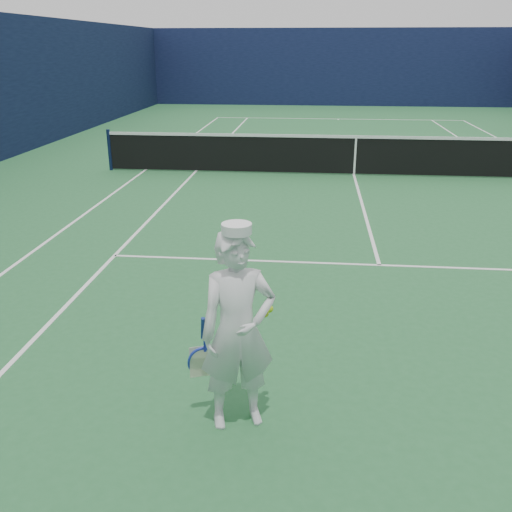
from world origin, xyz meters
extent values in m
plane|color=#266435|center=(0.00, 0.00, 0.00)|extent=(80.00, 80.00, 0.00)
cube|color=white|center=(0.00, 11.88, 0.00)|extent=(11.03, 0.06, 0.01)
cube|color=white|center=(-5.49, 0.00, 0.00)|extent=(0.06, 23.83, 0.01)
cube|color=white|center=(-4.12, 0.00, 0.00)|extent=(0.06, 23.77, 0.01)
cube|color=white|center=(0.00, 6.40, 0.00)|extent=(8.23, 0.06, 0.01)
cube|color=white|center=(0.00, -6.40, 0.00)|extent=(8.23, 0.06, 0.01)
cube|color=white|center=(0.00, 0.00, 0.00)|extent=(0.06, 12.80, 0.01)
cube|color=white|center=(0.00, 11.73, 0.00)|extent=(0.06, 0.30, 0.01)
cube|color=#0F1639|center=(0.00, 18.00, 2.00)|extent=(20.12, 0.12, 4.00)
cylinder|color=#141E4C|center=(-6.40, 0.00, 0.54)|extent=(0.09, 0.09, 1.07)
cube|color=black|center=(0.00, 0.00, 0.50)|extent=(12.79, 0.02, 0.92)
cube|color=white|center=(0.00, 0.00, 0.97)|extent=(12.79, 0.04, 0.07)
cube|color=white|center=(0.00, 0.00, 0.47)|extent=(0.05, 0.03, 0.94)
imported|color=white|center=(-1.62, -10.37, 0.88)|extent=(0.75, 0.62, 1.76)
cylinder|color=white|center=(-1.62, -10.37, 1.78)|extent=(0.24, 0.24, 0.08)
cube|color=white|center=(-1.67, -10.24, 1.75)|extent=(0.20, 0.16, 0.02)
cylinder|color=navy|center=(-1.91, -10.39, 0.91)|extent=(0.06, 0.10, 0.22)
cube|color=#2031AF|center=(-1.91, -10.33, 0.73)|extent=(0.03, 0.03, 0.14)
torus|color=#2031AF|center=(-1.95, -10.28, 0.52)|extent=(0.31, 0.19, 0.29)
cube|color=beige|center=(-1.95, -10.28, 0.52)|extent=(0.21, 0.08, 0.30)
sphere|color=#AFD017|center=(-1.41, -10.18, 0.97)|extent=(0.07, 0.07, 0.07)
sphere|color=#AFD017|center=(-1.38, -10.15, 1.00)|extent=(0.07, 0.07, 0.07)
camera|label=1|loc=(-1.05, -14.56, 3.12)|focal=40.00mm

